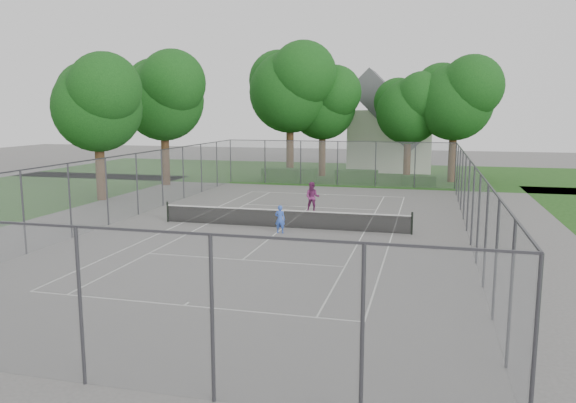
% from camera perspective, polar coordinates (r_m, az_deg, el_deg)
% --- Properties ---
extents(ground, '(120.00, 120.00, 0.00)m').
position_cam_1_polar(ground, '(28.52, -0.49, -2.69)').
color(ground, '#62605E').
rests_on(ground, ground).
extents(grass_far, '(60.00, 20.00, 0.00)m').
position_cam_1_polar(grass_far, '(53.78, 6.57, 2.87)').
color(grass_far, '#1E4914').
rests_on(grass_far, ground).
extents(court_markings, '(11.03, 23.83, 0.01)m').
position_cam_1_polar(court_markings, '(28.52, -0.49, -2.68)').
color(court_markings, silver).
rests_on(court_markings, ground).
extents(tennis_net, '(12.87, 0.10, 1.10)m').
position_cam_1_polar(tennis_net, '(28.42, -0.50, -1.68)').
color(tennis_net, black).
rests_on(tennis_net, ground).
extents(perimeter_fence, '(18.08, 34.08, 3.52)m').
position_cam_1_polar(perimeter_fence, '(28.20, -0.50, 0.91)').
color(perimeter_fence, '#38383D').
rests_on(perimeter_fence, ground).
extents(tree_far_left, '(8.18, 7.47, 11.77)m').
position_cam_1_polar(tree_far_left, '(49.83, 0.30, 11.75)').
color(tree_far_left, '#3C2516').
rests_on(tree_far_left, ground).
extents(tree_far_midleft, '(6.85, 6.25, 9.84)m').
position_cam_1_polar(tree_far_midleft, '(50.98, 3.62, 10.18)').
color(tree_far_midleft, '#3C2516').
rests_on(tree_far_midleft, ground).
extents(tree_far_midright, '(6.34, 5.79, 9.11)m').
position_cam_1_polar(tree_far_midright, '(49.22, 12.27, 9.44)').
color(tree_far_midright, '#3C2516').
rests_on(tree_far_midright, ground).
extents(tree_far_right, '(7.17, 6.54, 10.30)m').
position_cam_1_polar(tree_far_right, '(48.44, 16.72, 10.24)').
color(tree_far_right, '#3C2516').
rests_on(tree_far_right, ground).
extents(tree_side_back, '(7.32, 6.68, 10.52)m').
position_cam_1_polar(tree_side_back, '(45.72, -12.49, 10.69)').
color(tree_side_back, '#3C2516').
rests_on(tree_side_back, ground).
extents(tree_side_front, '(6.65, 6.07, 9.56)m').
position_cam_1_polar(tree_side_front, '(39.01, -18.81, 9.73)').
color(tree_side_front, '#3C2516').
rests_on(tree_side_front, ground).
extents(hedge_left, '(4.51, 1.35, 1.13)m').
position_cam_1_polar(hedge_left, '(46.77, 0.14, 2.68)').
color(hedge_left, '#1D4716').
rests_on(hedge_left, ground).
extents(hedge_mid, '(3.51, 1.00, 1.10)m').
position_cam_1_polar(hedge_mid, '(46.33, 6.93, 2.54)').
color(hedge_mid, '#1D4716').
rests_on(hedge_mid, ground).
extents(hedge_right, '(2.62, 0.96, 0.79)m').
position_cam_1_polar(hedge_right, '(45.63, 13.17, 2.06)').
color(hedge_right, '#1D4716').
rests_on(hedge_right, ground).
extents(house, '(7.91, 6.13, 9.85)m').
position_cam_1_polar(house, '(56.73, 10.42, 7.12)').
color(house, silver).
rests_on(house, ground).
extents(girl_player, '(0.51, 0.35, 1.37)m').
position_cam_1_polar(girl_player, '(27.21, -0.81, -1.80)').
color(girl_player, blue).
rests_on(girl_player, ground).
extents(woman_player, '(0.89, 0.71, 1.78)m').
position_cam_1_polar(woman_player, '(32.79, 2.50, 0.44)').
color(woman_player, '#762760').
rests_on(woman_player, ground).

